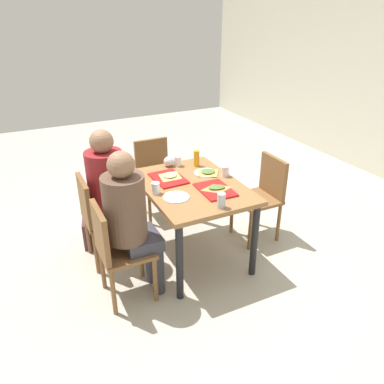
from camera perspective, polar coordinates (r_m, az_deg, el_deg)
The scene contains 22 objects.
ground_plane at distance 3.72m, azimuth 0.00°, elevation -9.42°, with size 10.00×10.00×0.02m, color #B2AD9E.
main_table at distance 3.37m, azimuth 0.00°, elevation -0.38°, with size 1.13×0.83×0.74m.
chair_near_left at distance 3.46m, azimuth -14.06°, elevation -3.26°, with size 0.40×0.40×0.85m.
chair_near_right at distance 2.99m, azimuth -11.57°, elevation -8.11°, with size 0.40×0.40×0.85m.
chair_far_side at distance 3.82m, azimuth 10.82°, elevation 0.02°, with size 0.40×0.40×0.85m.
chair_left_end at distance 4.23m, azimuth -5.63°, elevation 3.05°, with size 0.40×0.40×0.85m.
person_in_red at distance 3.38m, azimuth -12.21°, elevation 0.87°, with size 0.32×0.42×1.26m.
person_in_brown_jacket at distance 2.89m, azimuth -9.33°, elevation -3.46°, with size 0.32×0.42×1.26m.
tray_red_near at distance 3.44m, azimuth -3.61°, elevation 2.08°, with size 0.36×0.26×0.02m, color red.
tray_red_far at distance 3.22m, azimuth 3.52°, elevation 0.34°, with size 0.36×0.26×0.02m, color red.
paper_plate_center at distance 3.56m, azimuth 2.10°, elevation 2.93°, with size 0.22×0.22×0.01m, color white.
paper_plate_near_edge at distance 3.11m, azimuth -2.41°, elevation -0.77°, with size 0.22×0.22×0.01m, color white.
pizza_slice_a at distance 3.45m, azimuth -3.34°, elevation 2.50°, with size 0.26×0.26×0.02m.
pizza_slice_b at distance 3.22m, azimuth 3.73°, elevation 0.65°, with size 0.17×0.23×0.02m.
pizza_slice_c at distance 3.55m, azimuth 2.43°, elevation 3.07°, with size 0.22×0.23×0.02m.
plastic_cup_a at distance 3.49m, azimuth 5.00°, elevation 3.14°, with size 0.07×0.07×0.10m, color white.
plastic_cup_b at distance 3.16m, azimuth -5.51°, elevation 0.58°, with size 0.07×0.07×0.10m, color white.
plastic_cup_c at distance 3.71m, azimuth -2.19°, elevation 4.70°, with size 0.07×0.07×0.10m, color white.
soda_can at distance 2.94m, azimuth 4.45°, elevation -1.29°, with size 0.07×0.07×0.12m, color #B7BCC6.
condiment_bottle at distance 3.69m, azimuth 0.69°, elevation 5.11°, with size 0.06×0.06×0.16m, color orange.
foil_bundle at distance 3.70m, azimuth -3.54°, elevation 4.63°, with size 0.10×0.10×0.10m, color silver.
handbag at distance 3.94m, azimuth -14.89°, elevation -5.53°, with size 0.32×0.16×0.28m, color #592D38.
Camera 1 is at (2.71, -1.32, 2.17)m, focal length 35.27 mm.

